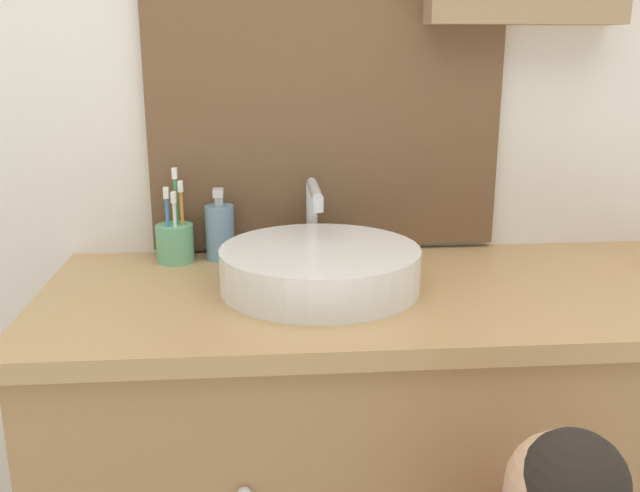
# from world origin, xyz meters

# --- Properties ---
(wall_back) EXTENTS (3.20, 0.18, 2.50)m
(wall_back) POSITION_xyz_m (0.01, 0.62, 1.28)
(wall_back) COLOR silver
(wall_back) RESTS_ON ground_plane
(vanity_counter) EXTENTS (1.38, 0.57, 0.87)m
(vanity_counter) POSITION_xyz_m (0.00, 0.32, 0.44)
(vanity_counter) COLOR #A37A4C
(vanity_counter) RESTS_ON ground_plane
(sink_basin) EXTENTS (0.38, 0.42, 0.17)m
(sink_basin) POSITION_xyz_m (-0.17, 0.33, 0.92)
(sink_basin) COLOR white
(sink_basin) RESTS_ON vanity_counter
(toothbrush_holder) EXTENTS (0.08, 0.08, 0.20)m
(toothbrush_holder) POSITION_xyz_m (-0.46, 0.53, 0.92)
(toothbrush_holder) COLOR #66B27F
(toothbrush_holder) RESTS_ON vanity_counter
(soap_dispenser) EXTENTS (0.06, 0.06, 0.16)m
(soap_dispenser) POSITION_xyz_m (-0.36, 0.53, 0.93)
(soap_dispenser) COLOR #6B93B2
(soap_dispenser) RESTS_ON vanity_counter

